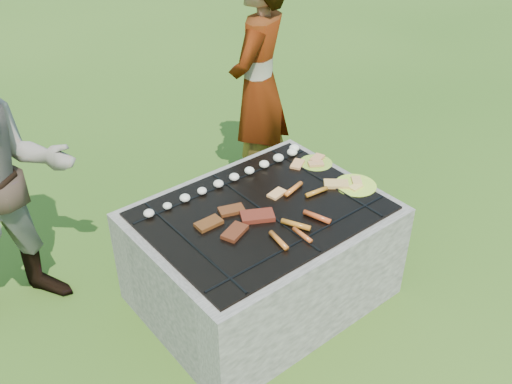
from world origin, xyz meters
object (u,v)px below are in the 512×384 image
plate_near (355,186)px  cook (259,87)px  fire_pit (262,258)px  plate_far (316,163)px

plate_near → cook: bearing=81.6°
plate_near → fire_pit: bearing=165.1°
plate_far → plate_near: size_ratio=0.82×
plate_far → plate_near: 0.32m
plate_near → cook: (0.15, 1.05, 0.20)m
plate_far → plate_near: (-0.00, -0.32, -0.00)m
fire_pit → plate_far: (0.56, 0.17, 0.33)m
cook → fire_pit: bearing=22.3°
fire_pit → cook: cook is taller
fire_pit → cook: (0.72, 0.90, 0.53)m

